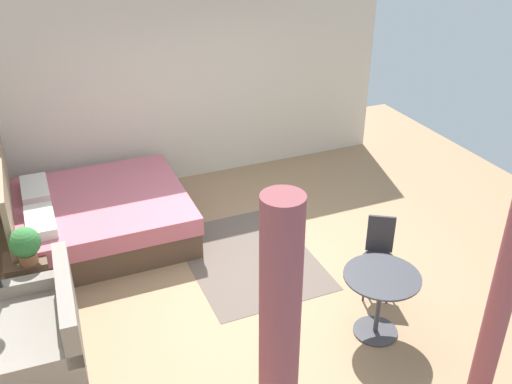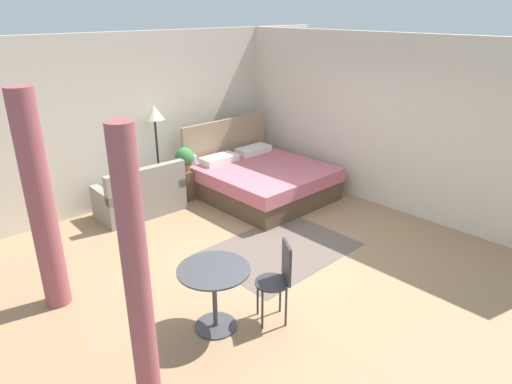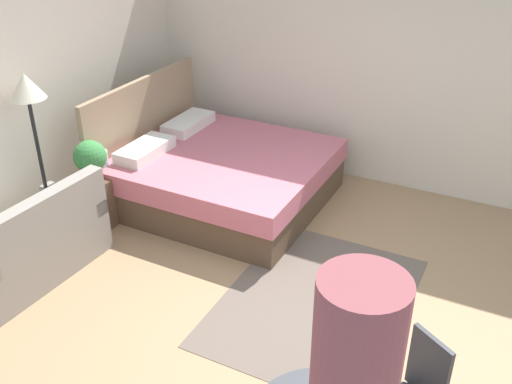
# 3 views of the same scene
# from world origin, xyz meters

# --- Properties ---
(ground_plane) EXTENTS (8.43, 9.19, 0.02)m
(ground_plane) POSITION_xyz_m (0.00, 0.00, -0.01)
(ground_plane) COLOR #9E7A56
(wall_back) EXTENTS (8.43, 0.12, 2.80)m
(wall_back) POSITION_xyz_m (0.00, 3.09, 1.40)
(wall_back) COLOR beige
(wall_back) RESTS_ON ground
(wall_right) EXTENTS (0.12, 6.19, 2.80)m
(wall_right) POSITION_xyz_m (2.72, 0.00, 1.40)
(wall_right) COLOR beige
(wall_right) RESTS_ON ground
(area_rug) EXTENTS (1.98, 1.46, 0.01)m
(area_rug) POSITION_xyz_m (0.27, 0.02, 0.00)
(area_rug) COLOR #66564C
(area_rug) RESTS_ON ground
(bed) EXTENTS (1.96, 2.12, 1.23)m
(bed) POSITION_xyz_m (1.45, 1.62, 0.31)
(bed) COLOR brown
(bed) RESTS_ON ground
(couch) EXTENTS (1.37, 0.80, 0.85)m
(couch) POSITION_xyz_m (-0.50, 2.42, 0.28)
(couch) COLOR gray
(couch) RESTS_ON ground
(nightstand) EXTENTS (0.41, 0.43, 0.52)m
(nightstand) POSITION_xyz_m (0.51, 2.50, 0.26)
(nightstand) COLOR brown
(nightstand) RESTS_ON ground
(potted_plant) EXTENTS (0.32, 0.32, 0.41)m
(potted_plant) POSITION_xyz_m (0.41, 2.46, 0.75)
(potted_plant) COLOR #935B3D
(potted_plant) RESTS_ON nightstand
(vase) EXTENTS (0.14, 0.14, 0.21)m
(vase) POSITION_xyz_m (0.63, 2.52, 0.62)
(vase) COLOR silver
(vase) RESTS_ON nightstand
(floor_lamp) EXTENTS (0.33, 0.33, 1.65)m
(floor_lamp) POSITION_xyz_m (0.06, 2.74, 1.38)
(floor_lamp) COLOR black
(floor_lamp) RESTS_ON ground
(balcony_table) EXTENTS (0.75, 0.75, 0.71)m
(balcony_table) POSITION_xyz_m (-1.43, -0.66, 0.50)
(balcony_table) COLOR #3F3F44
(balcony_table) RESTS_ON ground
(cafe_chair_near_window) EXTENTS (0.50, 0.50, 0.92)m
(cafe_chair_near_window) POSITION_xyz_m (-0.86, -1.02, 0.55)
(cafe_chair_near_window) COLOR #2D2D33
(cafe_chair_near_window) RESTS_ON ground
(curtain_left) EXTENTS (0.20, 0.20, 2.45)m
(curtain_left) POSITION_xyz_m (-2.47, -1.05, 1.23)
(curtain_left) COLOR #994C51
(curtain_left) RESTS_ON ground
(curtain_right) EXTENTS (0.28, 0.28, 2.45)m
(curtain_right) POSITION_xyz_m (-2.47, 0.93, 1.23)
(curtain_right) COLOR #994C51
(curtain_right) RESTS_ON ground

